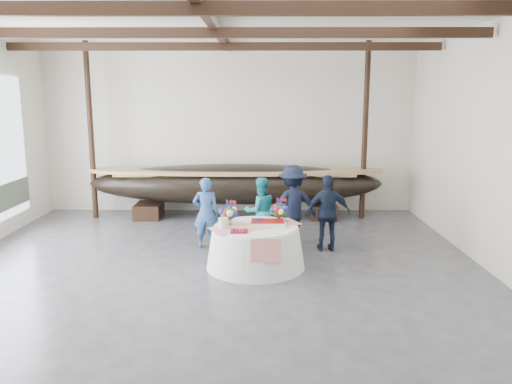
{
  "coord_description": "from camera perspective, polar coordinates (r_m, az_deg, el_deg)",
  "views": [
    {
      "loc": [
        0.79,
        -7.66,
        3.16
      ],
      "look_at": [
        0.74,
        2.68,
        1.16
      ],
      "focal_mm": 35.0,
      "sensor_mm": 36.0,
      "label": 1
    }
  ],
  "objects": [
    {
      "name": "ceiling",
      "position": [
        7.81,
        -5.9,
        20.76
      ],
      "size": [
        10.0,
        12.0,
        0.01
      ],
      "primitive_type": "cube",
      "color": "white",
      "rests_on": "wall_back"
    },
    {
      "name": "floor",
      "position": [
        8.32,
        -5.28,
        -11.42
      ],
      "size": [
        10.0,
        12.0,
        0.01
      ],
      "primitive_type": "cube",
      "color": "#3D3D42",
      "rests_on": "ground"
    },
    {
      "name": "guest_man_left",
      "position": [
        10.67,
        4.19,
        -1.51
      ],
      "size": [
        1.24,
        0.9,
        1.73
      ],
      "primitive_type": "imported",
      "rotation": [
        0.0,
        0.0,
        3.39
      ],
      "color": "black",
      "rests_on": "ground"
    },
    {
      "name": "banquet_table",
      "position": [
        9.36,
        -0.05,
        -6.25
      ],
      "size": [
        1.84,
        1.84,
        0.79
      ],
      "color": "silver",
      "rests_on": "ground"
    },
    {
      "name": "guest_woman_teal",
      "position": [
        10.68,
        0.48,
        -2.2
      ],
      "size": [
        0.85,
        0.75,
        1.46
      ],
      "primitive_type": "imported",
      "rotation": [
        0.0,
        0.0,
        3.46
      ],
      "color": "teal",
      "rests_on": "ground"
    },
    {
      "name": "guest_man_right",
      "position": [
        10.33,
        8.22,
        -2.41
      ],
      "size": [
        0.94,
        0.42,
        1.58
      ],
      "primitive_type": "imported",
      "rotation": [
        0.0,
        0.0,
        3.18
      ],
      "color": "#141D30",
      "rests_on": "ground"
    },
    {
      "name": "wall_front",
      "position": [
        2.05,
        -23.49,
        -16.44
      ],
      "size": [
        10.0,
        0.02,
        4.5
      ],
      "primitive_type": "cube",
      "color": "silver",
      "rests_on": "ground"
    },
    {
      "name": "pavilion_structure",
      "position": [
        8.6,
        -5.2,
        16.53
      ],
      "size": [
        9.8,
        11.76,
        4.5
      ],
      "color": "black",
      "rests_on": "ground"
    },
    {
      "name": "wall_back",
      "position": [
        13.71,
        -3.02,
        7.14
      ],
      "size": [
        10.0,
        0.02,
        4.5
      ],
      "primitive_type": "cube",
      "color": "silver",
      "rests_on": "ground"
    },
    {
      "name": "tabletop_items",
      "position": [
        9.38,
        -0.36,
        -2.76
      ],
      "size": [
        1.77,
        1.25,
        0.4
      ],
      "color": "red",
      "rests_on": "banquet_table"
    },
    {
      "name": "longboat_display",
      "position": [
        12.97,
        -2.36,
        0.97
      ],
      "size": [
        7.62,
        1.52,
        1.43
      ],
      "color": "black",
      "rests_on": "ground"
    },
    {
      "name": "guest_woman_blue",
      "position": [
        10.49,
        -5.74,
        -2.38
      ],
      "size": [
        0.55,
        0.37,
        1.5
      ],
      "primitive_type": "imported",
      "rotation": [
        0.0,
        0.0,
        3.16
      ],
      "color": "#2B548A",
      "rests_on": "ground"
    }
  ]
}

